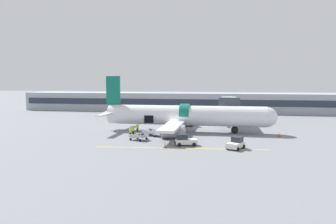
% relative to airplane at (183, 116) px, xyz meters
% --- Properties ---
extents(ground_plane, '(500.00, 500.00, 0.00)m').
position_rel_airplane_xyz_m(ground_plane, '(-1.75, -2.76, -2.89)').
color(ground_plane, slate).
extents(apron_marking_line, '(23.90, 2.73, 0.01)m').
position_rel_airplane_xyz_m(apron_marking_line, '(1.70, -13.72, -2.88)').
color(apron_marking_line, yellow).
rests_on(apron_marking_line, ground_plane).
extents(terminal_strip, '(109.96, 12.54, 5.76)m').
position_rel_airplane_xyz_m(terminal_strip, '(-1.75, 40.24, -0.01)').
color(terminal_strip, '#9EA3AD').
rests_on(terminal_strip, ground_plane).
extents(jet_bridge_stub, '(3.85, 10.80, 6.27)m').
position_rel_airplane_xyz_m(jet_bridge_stub, '(8.33, 6.23, 1.58)').
color(jet_bridge_stub, '#4C4C51').
rests_on(jet_bridge_stub, ground_plane).
extents(airplane, '(32.57, 26.15, 10.23)m').
position_rel_airplane_xyz_m(airplane, '(0.00, 0.00, 0.00)').
color(airplane, silver).
rests_on(airplane, ground_plane).
extents(baggage_tug_lead, '(3.41, 2.28, 1.67)m').
position_rel_airplane_xyz_m(baggage_tug_lead, '(2.02, -11.91, -2.18)').
color(baggage_tug_lead, white).
rests_on(baggage_tug_lead, ground_plane).
extents(baggage_tug_mid, '(2.72, 3.29, 1.65)m').
position_rel_airplane_xyz_m(baggage_tug_mid, '(9.10, -12.68, -2.18)').
color(baggage_tug_mid, silver).
rests_on(baggage_tug_mid, ground_plane).
extents(baggage_cart_loading, '(4.24, 3.14, 1.07)m').
position_rel_airplane_xyz_m(baggage_cart_loading, '(-4.37, -4.93, -2.35)').
color(baggage_cart_loading, silver).
rests_on(baggage_cart_loading, ground_plane).
extents(baggage_cart_queued, '(3.58, 2.68, 1.06)m').
position_rel_airplane_xyz_m(baggage_cart_queued, '(-5.58, -9.20, -2.37)').
color(baggage_cart_queued, '#B7BABF').
rests_on(baggage_cart_queued, ground_plane).
extents(ground_crew_loader_a, '(0.61, 0.55, 1.81)m').
position_rel_airplane_xyz_m(ground_crew_loader_a, '(-0.32, -2.76, -1.94)').
color(ground_crew_loader_a, black).
rests_on(ground_crew_loader_a, ground_plane).
extents(ground_crew_loader_b, '(0.49, 0.50, 1.54)m').
position_rel_airplane_xyz_m(ground_crew_loader_b, '(-7.88, -5.01, -2.08)').
color(ground_crew_loader_b, black).
rests_on(ground_crew_loader_b, ground_plane).
extents(ground_crew_driver, '(0.43, 0.55, 1.56)m').
position_rel_airplane_xyz_m(ground_crew_driver, '(-7.86, -6.69, -2.06)').
color(ground_crew_driver, black).
rests_on(ground_crew_driver, ground_plane).
extents(ground_crew_supervisor, '(0.60, 0.56, 1.80)m').
position_rel_airplane_xyz_m(ground_crew_supervisor, '(-7.74, -2.91, -1.94)').
color(ground_crew_supervisor, '#1E2338').
rests_on(ground_crew_supervisor, ground_plane).
extents(suitcase_on_tarmac_upright, '(0.49, 0.19, 0.63)m').
position_rel_airplane_xyz_m(suitcase_on_tarmac_upright, '(-6.70, -6.55, -2.63)').
color(suitcase_on_tarmac_upright, '#4C1E1E').
rests_on(suitcase_on_tarmac_upright, ground_plane).
extents(safety_cone_nose, '(0.63, 0.63, 0.61)m').
position_rel_airplane_xyz_m(safety_cone_nose, '(16.53, -1.61, -2.60)').
color(safety_cone_nose, black).
rests_on(safety_cone_nose, ground_plane).
extents(safety_cone_engine_left, '(0.48, 0.48, 0.79)m').
position_rel_airplane_xyz_m(safety_cone_engine_left, '(-0.52, -13.81, -2.51)').
color(safety_cone_engine_left, black).
rests_on(safety_cone_engine_left, ground_plane).
extents(safety_cone_wingtip, '(0.50, 0.50, 0.56)m').
position_rel_airplane_xyz_m(safety_cone_wingtip, '(1.59, -7.30, -2.63)').
color(safety_cone_wingtip, black).
rests_on(safety_cone_wingtip, ground_plane).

